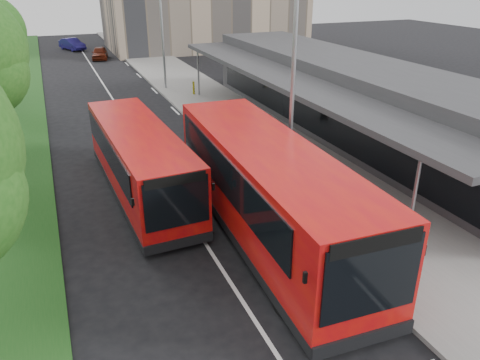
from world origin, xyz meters
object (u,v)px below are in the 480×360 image
object	(u,v)px
lamp_post_near	(291,80)
litter_bin	(245,121)
bus_main	(268,191)
car_far	(72,44)
lamp_post_far	(161,25)
bollard	(194,88)
car_near	(100,53)
bus_second	(140,161)

from	to	relation	value
lamp_post_near	litter_bin	xyz separation A→B (m)	(1.73, 8.34, -4.13)
lamp_post_near	bus_main	size ratio (longest dim) A/B	0.68
lamp_post_near	car_far	bearing A→B (deg)	96.61
lamp_post_far	bus_main	xyz separation A→B (m)	(-2.01, -22.43, -3.03)
lamp_post_far	car_far	xyz separation A→B (m)	(-5.00, 23.18, -4.07)
bus_main	litter_bin	bearing A→B (deg)	72.97
bollard	car_near	xyz separation A→B (m)	(-4.33, 18.49, 0.01)
lamp_post_near	lamp_post_far	bearing A→B (deg)	90.00
lamp_post_near	car_near	distance (m)	36.09
lamp_post_near	bollard	size ratio (longest dim) A/B	8.77
bus_second	car_far	xyz separation A→B (m)	(0.26, 40.70, -0.77)
lamp_post_far	car_near	bearing A→B (deg)	100.31
car_near	car_far	distance (m)	7.75
lamp_post_near	car_near	world-z (taller)	lamp_post_near
lamp_post_near	bollard	world-z (taller)	lamp_post_near
bollard	car_near	bearing A→B (deg)	103.19
litter_bin	car_far	world-z (taller)	car_far
bollard	car_far	xyz separation A→B (m)	(-6.47, 25.93, 0.04)
bus_main	bus_second	distance (m)	5.90
car_near	car_far	bearing A→B (deg)	115.91
bus_second	litter_bin	xyz separation A→B (m)	(7.00, 5.85, -0.83)
car_near	lamp_post_far	bearing A→B (deg)	-69.84
bus_main	car_far	size ratio (longest dim) A/B	2.98
bollard	car_far	world-z (taller)	car_far
litter_bin	car_near	distance (m)	27.78
bus_main	lamp_post_far	bearing A→B (deg)	87.02
bus_main	car_near	xyz separation A→B (m)	(-0.85, 38.17, -1.07)
bollard	car_far	distance (m)	26.73
bus_main	car_far	bearing A→B (deg)	95.89
lamp_post_far	car_near	xyz separation A→B (m)	(-2.86, 15.74, -4.10)
litter_bin	lamp_post_far	bearing A→B (deg)	98.46
lamp_post_near	bus_second	distance (m)	6.69
lamp_post_far	bus_main	distance (m)	22.73
bus_main	lamp_post_near	bearing A→B (deg)	52.59
bus_main	litter_bin	size ratio (longest dim) A/B	13.32
litter_bin	bollard	xyz separation A→B (m)	(-0.26, 8.91, 0.02)
bus_second	litter_bin	world-z (taller)	bus_second
car_near	litter_bin	bearing A→B (deg)	-70.63
car_far	bus_main	bearing A→B (deg)	-109.88
litter_bin	bollard	size ratio (longest dim) A/B	0.97
lamp_post_far	car_far	size ratio (longest dim) A/B	2.03
lamp_post_far	litter_bin	size ratio (longest dim) A/B	9.07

